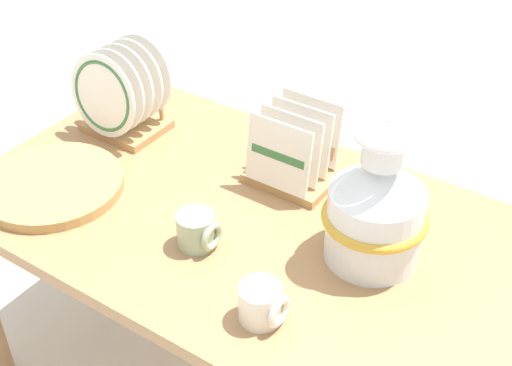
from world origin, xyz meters
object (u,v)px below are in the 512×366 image
Objects in this scene: dish_rack_square_plates at (294,158)px; dish_rack_round_plates at (121,97)px; mug_sage_glaze at (198,231)px; ceramic_vase at (376,208)px; mug_cream_glaze at (262,304)px; wicker_charger_stack at (53,185)px.

dish_rack_round_plates is at bearing -172.73° from dish_rack_square_plates.
mug_sage_glaze is at bearing -29.87° from dish_rack_round_plates.
dish_rack_round_plates is at bearing 150.13° from mug_sage_glaze.
ceramic_vase is 0.40m from mug_sage_glaze.
dish_rack_round_plates is 1.20× the size of dish_rack_square_plates.
dish_rack_round_plates is at bearing 173.97° from ceramic_vase.
mug_sage_glaze is 0.26m from mug_cream_glaze.
mug_sage_glaze is (-0.04, -0.33, -0.02)m from dish_rack_square_plates.
wicker_charger_stack is at bearing -163.94° from ceramic_vase.
wicker_charger_stack is at bearing -141.89° from dish_rack_square_plates.
dish_rack_round_plates is at bearing 152.17° from mug_cream_glaze.
wicker_charger_stack is 0.68m from mug_cream_glaze.
ceramic_vase is at bearing 16.06° from wicker_charger_stack.
dish_rack_square_plates is (0.51, 0.07, -0.04)m from dish_rack_round_plates.
dish_rack_square_plates reaches higher than wicker_charger_stack.
wicker_charger_stack is at bearing -175.16° from mug_sage_glaze.
ceramic_vase reaches higher than mug_sage_glaze.
mug_sage_glaze and mug_cream_glaze have the same top height.
ceramic_vase is 3.43× the size of mug_sage_glaze.
ceramic_vase is 0.81m from dish_rack_round_plates.
mug_sage_glaze is at bearing 4.84° from wicker_charger_stack.
dish_rack_square_plates is (-0.29, 0.15, -0.07)m from ceramic_vase.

